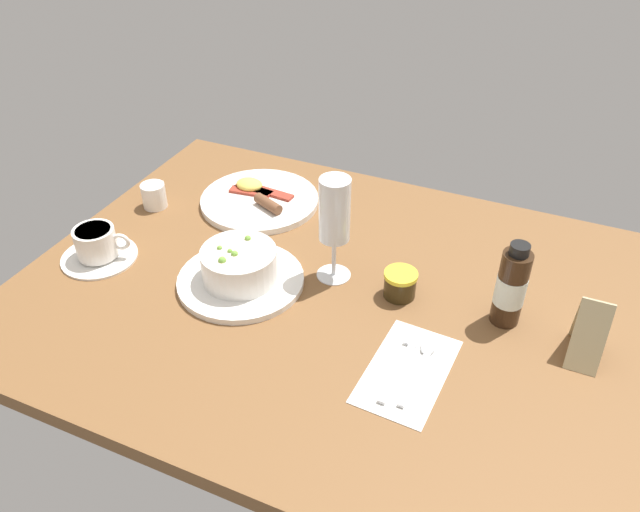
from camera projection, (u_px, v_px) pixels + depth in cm
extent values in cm
cube|color=brown|center=(329.00, 296.00, 114.03)|extent=(110.00, 84.00, 3.00)
cylinder|color=white|center=(241.00, 280.00, 114.41)|extent=(22.98, 22.98, 1.20)
cylinder|color=white|center=(239.00, 264.00, 112.27)|extent=(13.57, 13.57, 5.96)
cylinder|color=beige|center=(238.00, 255.00, 110.97)|extent=(11.67, 11.67, 1.60)
sphere|color=#74AD40|center=(230.00, 251.00, 110.30)|extent=(0.87, 0.87, 0.87)
sphere|color=#74AD40|center=(235.00, 254.00, 109.62)|extent=(1.21, 1.21, 1.21)
sphere|color=#74AD40|center=(222.00, 261.00, 108.10)|extent=(1.40, 1.40, 1.40)
sphere|color=#74AD40|center=(220.00, 248.00, 111.03)|extent=(0.92, 0.92, 0.92)
sphere|color=#74AD40|center=(248.00, 238.00, 113.38)|extent=(1.15, 1.15, 1.15)
cube|color=white|center=(408.00, 371.00, 97.25)|extent=(12.78, 20.65, 0.30)
cube|color=silver|center=(398.00, 371.00, 96.67)|extent=(2.02, 14.05, 0.50)
cube|color=silver|center=(413.00, 338.00, 102.40)|extent=(2.41, 3.72, 0.40)
cube|color=silver|center=(416.00, 376.00, 95.76)|extent=(1.76, 13.04, 0.50)
ellipsoid|color=silver|center=(429.00, 346.00, 100.87)|extent=(2.40, 4.00, 0.60)
cylinder|color=white|center=(99.00, 256.00, 120.58)|extent=(14.34, 14.34, 0.90)
cylinder|color=white|center=(96.00, 242.00, 118.63)|extent=(7.70, 7.70, 5.63)
cylinder|color=#3D230E|center=(93.00, 232.00, 117.24)|extent=(6.54, 6.54, 1.00)
torus|color=white|center=(121.00, 242.00, 118.22)|extent=(3.65, 2.00, 3.60)
cylinder|color=white|center=(154.00, 196.00, 134.21)|extent=(5.10, 5.10, 5.29)
cone|color=white|center=(162.00, 184.00, 134.18)|extent=(2.67, 2.93, 2.39)
cylinder|color=white|center=(334.00, 274.00, 116.44)|extent=(6.31, 6.31, 0.40)
cylinder|color=white|center=(334.00, 256.00, 113.94)|extent=(0.80, 0.80, 7.99)
cylinder|color=white|center=(335.00, 210.00, 108.01)|extent=(5.51, 5.51, 11.88)
cylinder|color=#F6EAB7|center=(335.00, 218.00, 109.08)|extent=(4.51, 4.51, 7.13)
cylinder|color=#352812|center=(400.00, 286.00, 110.73)|extent=(5.65, 5.65, 4.19)
cylinder|color=yellow|center=(401.00, 275.00, 109.24)|extent=(5.93, 5.93, 0.80)
cylinder|color=#382314|center=(511.00, 288.00, 102.68)|extent=(4.87, 4.87, 13.80)
cylinder|color=white|center=(510.00, 290.00, 102.84)|extent=(4.96, 4.96, 5.24)
cylinder|color=black|center=(520.00, 250.00, 98.02)|extent=(3.16, 3.16, 1.81)
cylinder|color=white|center=(260.00, 200.00, 136.36)|extent=(25.42, 25.42, 1.40)
cube|color=#9F3828|center=(274.00, 193.00, 136.77)|extent=(9.17, 3.17, 0.60)
cube|color=#A43828|center=(250.00, 192.00, 137.29)|extent=(9.23, 3.49, 0.60)
cube|color=#A73828|center=(254.00, 190.00, 138.06)|extent=(9.19, 3.26, 0.60)
cylinder|color=brown|center=(268.00, 204.00, 131.66)|extent=(7.29, 4.84, 2.20)
ellipsoid|color=#F2D859|center=(249.00, 185.00, 138.44)|extent=(6.00, 4.80, 2.40)
cube|color=tan|center=(591.00, 321.00, 98.42)|extent=(4.85, 4.50, 11.25)
cube|color=tan|center=(589.00, 337.00, 95.39)|extent=(4.85, 4.50, 11.25)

